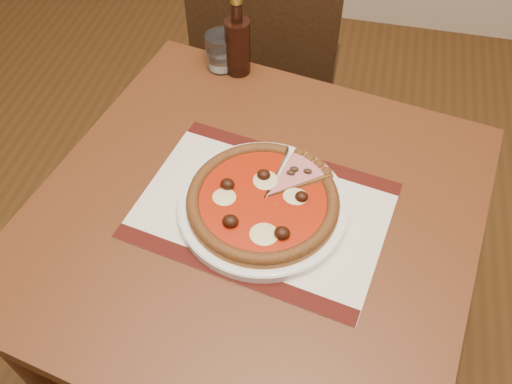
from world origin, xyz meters
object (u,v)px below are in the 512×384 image
table (254,241)px  plate (263,207)px  pizza (263,200)px  bottle (238,44)px  water_glass (221,51)px  chair_far (268,76)px

table → plate: plate is taller
pizza → plate: bearing=50.9°
table → pizza: (0.02, 0.00, 0.13)m
bottle → plate: bearing=-69.7°
water_glass → plate: bearing=-64.8°
table → pizza: pizza is taller
chair_far → water_glass: (-0.05, -0.31, 0.31)m
plate → bottle: bottle is taller
chair_far → pizza: (0.14, -0.70, 0.30)m
chair_far → pizza: 0.78m
chair_far → water_glass: size_ratio=10.04×
table → pizza: bearing=14.7°
bottle → chair_far: bearing=88.9°
pizza → table: bearing=-165.3°
table → chair_far: size_ratio=1.10×
plate → pizza: (-0.00, -0.00, 0.02)m
table → plate: (0.02, 0.00, 0.11)m
table → plate: size_ratio=2.98×
chair_far → bottle: bearing=87.4°
chair_far → pizza: chair_far is taller
pizza → water_glass: (-0.18, 0.39, 0.01)m
chair_far → plate: size_ratio=2.72×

